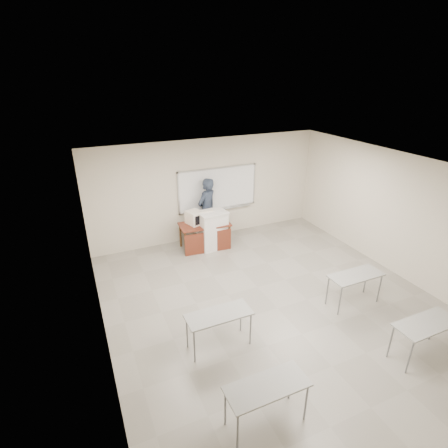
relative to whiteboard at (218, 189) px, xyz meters
name	(u,v)px	position (x,y,z in m)	size (l,w,h in m)	color
floor	(277,309)	(-0.30, -3.97, -1.49)	(7.00, 8.00, 0.01)	gray
whiteboard	(218,189)	(0.00, 0.00, 0.00)	(2.48, 0.10, 1.31)	white
student_desks	(321,321)	(-0.30, -5.32, -0.81)	(4.40, 2.20, 0.73)	gray
instructor_desk	(206,232)	(-0.70, -0.78, -0.94)	(1.41, 0.71, 0.75)	maroon
podium	(213,230)	(-0.50, -0.77, -0.92)	(0.79, 0.58, 1.11)	silver
crt_monitor	(195,218)	(-0.95, -0.54, -0.55)	(0.40, 0.45, 0.38)	#EFE1CB
laptop	(199,221)	(-0.80, -0.51, -0.68)	(0.30, 0.28, 0.22)	black
mouse	(225,222)	(-0.15, -0.87, -0.71)	(0.10, 0.07, 0.04)	#AEAFB6
keyboard	(206,211)	(-0.65, -0.69, -0.35)	(0.40, 0.13, 0.02)	#EFE1CB
presenter	(207,210)	(-0.44, -0.20, -0.52)	(0.70, 0.46, 1.92)	black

